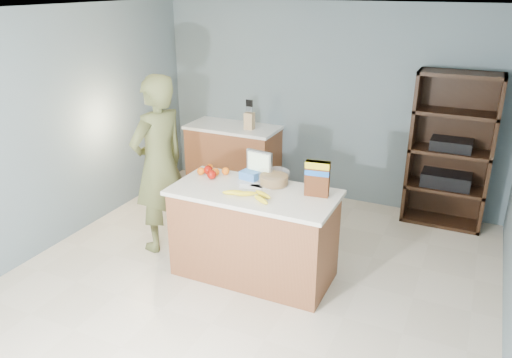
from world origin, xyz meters
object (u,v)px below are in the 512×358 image
at_px(shelving_unit, 450,153).
at_px(counter_peninsula, 254,237).
at_px(person, 159,165).
at_px(cereal_box, 317,176).
at_px(tv, 259,163).

bearing_deg(shelving_unit, counter_peninsula, -127.11).
bearing_deg(shelving_unit, person, -144.48).
distance_m(person, cereal_box, 1.71).
distance_m(counter_peninsula, cereal_box, 0.89).
distance_m(person, tv, 1.08).
xyz_separation_m(counter_peninsula, person, (-1.14, 0.13, 0.52)).
bearing_deg(counter_peninsula, tv, 105.42).
relative_size(shelving_unit, tv, 6.38).
bearing_deg(tv, cereal_box, -15.07).
bearing_deg(shelving_unit, cereal_box, -117.30).
bearing_deg(cereal_box, tv, 164.93).
relative_size(shelving_unit, cereal_box, 5.49).
relative_size(person, cereal_box, 5.73).
xyz_separation_m(tv, cereal_box, (0.65, -0.18, 0.03)).
height_order(shelving_unit, cereal_box, shelving_unit).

